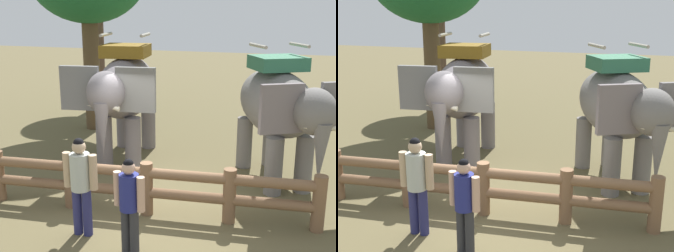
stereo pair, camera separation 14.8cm
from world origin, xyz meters
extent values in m
plane|color=brown|center=(0.00, 0.00, 0.00)|extent=(60.00, 60.00, 0.00)
cylinder|color=brown|center=(-1.57, -0.21, 0.53)|extent=(0.24, 0.24, 1.05)
cylinder|color=brown|center=(0.00, -0.08, 0.53)|extent=(0.24, 0.24, 1.05)
cylinder|color=brown|center=(1.57, 0.05, 0.53)|extent=(0.24, 0.24, 1.05)
cylinder|color=brown|center=(3.14, 0.19, 0.53)|extent=(0.24, 0.24, 1.05)
cylinder|color=brown|center=(0.00, -0.08, 0.45)|extent=(6.29, 0.73, 0.20)
cylinder|color=brown|center=(0.00, -0.08, 0.85)|extent=(6.29, 0.73, 0.20)
cylinder|color=slate|center=(-1.12, 2.09, 0.66)|extent=(0.39, 0.39, 1.31)
cylinder|color=slate|center=(-1.84, 2.00, 0.66)|extent=(0.39, 0.39, 1.31)
cylinder|color=slate|center=(-1.35, 3.85, 0.66)|extent=(0.39, 0.39, 1.31)
cylinder|color=slate|center=(-2.07, 3.75, 0.66)|extent=(0.39, 0.39, 1.31)
ellipsoid|color=slate|center=(-1.60, 2.92, 1.89)|extent=(1.68, 3.10, 1.53)
ellipsoid|color=slate|center=(-1.37, 1.19, 2.08)|extent=(0.96, 1.08, 0.94)
cube|color=slate|center=(-0.76, 1.39, 2.13)|extent=(0.88, 0.24, 0.98)
cube|color=slate|center=(-2.02, 1.23, 2.13)|extent=(0.88, 0.24, 0.98)
cone|color=slate|center=(-1.33, 0.85, 1.33)|extent=(0.35, 0.35, 1.20)
cone|color=beige|center=(-1.17, 0.97, 1.81)|extent=(0.41, 0.16, 0.17)
cone|color=beige|center=(-1.51, 0.92, 1.81)|extent=(0.41, 0.16, 0.17)
cube|color=brown|center=(-1.60, 2.92, 2.81)|extent=(1.23, 1.12, 0.31)
cylinder|color=#A59E8C|center=(-1.10, 2.99, 3.20)|extent=(0.19, 0.89, 0.08)
cylinder|color=#A59E8C|center=(-2.09, 2.86, 3.20)|extent=(0.19, 0.89, 0.08)
cylinder|color=slate|center=(2.86, 1.92, 0.63)|extent=(0.38, 0.38, 1.26)
cylinder|color=slate|center=(2.25, 1.59, 0.63)|extent=(0.38, 0.38, 1.26)
cylinder|color=slate|center=(2.05, 3.42, 0.63)|extent=(0.38, 0.38, 1.26)
cylinder|color=slate|center=(1.44, 3.09, 0.63)|extent=(0.38, 0.38, 1.26)
ellipsoid|color=slate|center=(2.15, 2.50, 1.81)|extent=(2.46, 3.09, 1.47)
ellipsoid|color=slate|center=(2.95, 1.03, 1.99)|extent=(1.16, 1.21, 0.90)
cube|color=slate|center=(2.35, 0.84, 2.05)|extent=(0.80, 0.51, 0.94)
cone|color=slate|center=(3.11, 0.74, 1.27)|extent=(0.34, 0.34, 1.15)
cone|color=beige|center=(3.21, 0.90, 1.73)|extent=(0.38, 0.27, 0.16)
cone|color=beige|center=(2.91, 0.75, 1.73)|extent=(0.38, 0.27, 0.16)
cube|color=#2C6A49|center=(2.15, 2.50, 2.69)|extent=(1.39, 1.34, 0.29)
cylinder|color=#A59E8C|center=(2.57, 2.73, 3.07)|extent=(0.47, 0.78, 0.07)
cylinder|color=#A59E8C|center=(1.72, 2.27, 3.07)|extent=(0.47, 0.78, 0.07)
cylinder|color=#2C2D32|center=(0.30, -1.51, 0.39)|extent=(0.15, 0.15, 0.78)
cylinder|color=#2C2D32|center=(0.14, -1.47, 0.39)|extent=(0.15, 0.15, 0.78)
cylinder|color=navy|center=(0.22, -1.49, 1.08)|extent=(0.39, 0.39, 0.60)
cylinder|color=tan|center=(0.44, -1.55, 1.10)|extent=(0.13, 0.13, 0.57)
cylinder|color=tan|center=(0.00, -1.43, 1.10)|extent=(0.13, 0.13, 0.57)
sphere|color=tan|center=(0.22, -1.49, 1.49)|extent=(0.22, 0.22, 0.22)
sphere|color=black|center=(0.22, -1.49, 1.55)|extent=(0.17, 0.17, 0.17)
cylinder|color=navy|center=(-0.72, -1.14, 0.42)|extent=(0.16, 0.16, 0.85)
cylinder|color=navy|center=(-0.91, -1.14, 0.42)|extent=(0.16, 0.16, 0.85)
cylinder|color=#B0B8B0|center=(-0.81, -1.14, 1.17)|extent=(0.35, 0.35, 0.65)
cylinder|color=tan|center=(-0.57, -1.14, 1.19)|extent=(0.14, 0.14, 0.62)
cylinder|color=tan|center=(-1.06, -1.15, 1.19)|extent=(0.14, 0.14, 0.62)
sphere|color=tan|center=(-0.81, -1.14, 1.62)|extent=(0.23, 0.23, 0.23)
sphere|color=black|center=(-0.81, -1.14, 1.68)|extent=(0.18, 0.18, 0.18)
cylinder|color=brown|center=(-3.75, 5.27, 1.95)|extent=(0.51, 0.51, 3.90)
cylinder|color=brown|center=(-4.95, 8.48, 2.03)|extent=(0.29, 0.29, 4.07)
camera|label=1|loc=(2.68, -7.42, 3.92)|focal=47.20mm
camera|label=2|loc=(2.82, -7.38, 3.92)|focal=47.20mm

